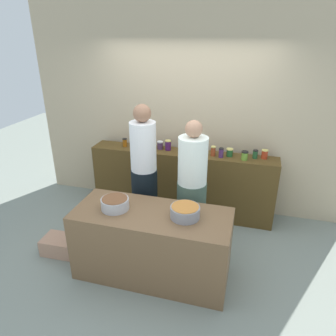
# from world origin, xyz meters

# --- Properties ---
(ground) EXTENTS (12.00, 12.00, 0.00)m
(ground) POSITION_xyz_m (0.00, 0.00, 0.00)
(ground) COLOR gray
(storefront_wall) EXTENTS (4.80, 0.12, 3.00)m
(storefront_wall) POSITION_xyz_m (0.00, 1.45, 1.50)
(storefront_wall) COLOR tan
(storefront_wall) RESTS_ON ground
(display_shelf) EXTENTS (2.70, 0.36, 0.98)m
(display_shelf) POSITION_xyz_m (0.00, 1.10, 0.49)
(display_shelf) COLOR #503A19
(display_shelf) RESTS_ON ground
(prep_table) EXTENTS (1.70, 0.70, 0.80)m
(prep_table) POSITION_xyz_m (0.00, -0.30, 0.40)
(prep_table) COLOR brown
(prep_table) RESTS_ON ground
(preserve_jar_0) EXTENTS (0.07, 0.07, 0.12)m
(preserve_jar_0) POSITION_xyz_m (-0.88, 1.11, 1.04)
(preserve_jar_0) COLOR #8C4C10
(preserve_jar_0) RESTS_ON display_shelf
(preserve_jar_1) EXTENTS (0.09, 0.09, 0.14)m
(preserve_jar_1) POSITION_xyz_m (-0.66, 1.12, 1.05)
(preserve_jar_1) COLOR brown
(preserve_jar_1) RESTS_ON display_shelf
(preserve_jar_2) EXTENTS (0.09, 0.09, 0.12)m
(preserve_jar_2) POSITION_xyz_m (-0.34, 1.14, 1.04)
(preserve_jar_2) COLOR #462D4D
(preserve_jar_2) RESTS_ON display_shelf
(preserve_jar_3) EXTENTS (0.09, 0.09, 0.15)m
(preserve_jar_3) POSITION_xyz_m (-0.22, 1.13, 1.06)
(preserve_jar_3) COLOR #461A55
(preserve_jar_3) RESTS_ON display_shelf
(preserve_jar_4) EXTENTS (0.09, 0.09, 0.12)m
(preserve_jar_4) POSITION_xyz_m (0.01, 1.03, 1.04)
(preserve_jar_4) COLOR #AC2A10
(preserve_jar_4) RESTS_ON display_shelf
(preserve_jar_5) EXTENTS (0.09, 0.09, 0.13)m
(preserve_jar_5) POSITION_xyz_m (0.12, 1.07, 1.04)
(preserve_jar_5) COLOR #401C55
(preserve_jar_5) RESTS_ON display_shelf
(preserve_jar_6) EXTENTS (0.07, 0.07, 0.14)m
(preserve_jar_6) POSITION_xyz_m (0.45, 1.08, 1.05)
(preserve_jar_6) COLOR #973D20
(preserve_jar_6) RESTS_ON display_shelf
(preserve_jar_7) EXTENTS (0.07, 0.07, 0.13)m
(preserve_jar_7) POSITION_xyz_m (0.56, 1.05, 1.05)
(preserve_jar_7) COLOR #48275B
(preserve_jar_7) RESTS_ON display_shelf
(preserve_jar_8) EXTENTS (0.09, 0.09, 0.11)m
(preserve_jar_8) POSITION_xyz_m (0.67, 1.12, 1.04)
(preserve_jar_8) COLOR #23582B
(preserve_jar_8) RESTS_ON display_shelf
(preserve_jar_9) EXTENTS (0.09, 0.09, 0.12)m
(preserve_jar_9) POSITION_xyz_m (0.87, 1.04, 1.04)
(preserve_jar_9) COLOR olive
(preserve_jar_9) RESTS_ON display_shelf
(preserve_jar_10) EXTENTS (0.07, 0.07, 0.12)m
(preserve_jar_10) POSITION_xyz_m (1.01, 1.14, 1.04)
(preserve_jar_10) COLOR #24532D
(preserve_jar_10) RESTS_ON display_shelf
(preserve_jar_11) EXTENTS (0.09, 0.09, 0.12)m
(preserve_jar_11) POSITION_xyz_m (1.13, 1.17, 1.04)
(preserve_jar_11) COLOR #AB341B
(preserve_jar_11) RESTS_ON display_shelf
(cooking_pot_left) EXTENTS (0.30, 0.30, 0.13)m
(cooking_pot_left) POSITION_xyz_m (-0.41, -0.32, 0.87)
(cooking_pot_left) COLOR #B7B7BC
(cooking_pot_left) RESTS_ON prep_table
(cooking_pot_center) EXTENTS (0.31, 0.31, 0.13)m
(cooking_pot_center) POSITION_xyz_m (0.36, -0.28, 0.87)
(cooking_pot_center) COLOR gray
(cooking_pot_center) RESTS_ON prep_table
(cook_with_tongs) EXTENTS (0.33, 0.33, 1.81)m
(cook_with_tongs) POSITION_xyz_m (-0.31, 0.35, 0.83)
(cook_with_tongs) COLOR black
(cook_with_tongs) RESTS_ON ground
(cook_in_cap) EXTENTS (0.36, 0.36, 1.68)m
(cook_in_cap) POSITION_xyz_m (0.31, 0.29, 0.76)
(cook_in_cap) COLOR #425A4C
(cook_in_cap) RESTS_ON ground
(bread_crate) EXTENTS (0.44, 0.31, 0.21)m
(bread_crate) POSITION_xyz_m (-1.23, -0.27, 0.11)
(bread_crate) COLOR tan
(bread_crate) RESTS_ON ground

